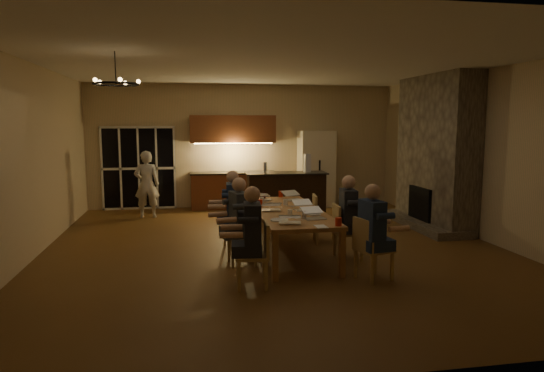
{
  "coord_description": "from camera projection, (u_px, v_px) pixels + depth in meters",
  "views": [
    {
      "loc": [
        -1.53,
        -8.27,
        2.22
      ],
      "look_at": [
        0.02,
        0.3,
        1.07
      ],
      "focal_mm": 32.0,
      "sensor_mm": 36.0,
      "label": 1
    }
  ],
  "objects": [
    {
      "name": "mug_mid",
      "position": [
        285.0,
        202.0,
        8.67
      ],
      "size": [
        0.08,
        0.08,
        0.1
      ],
      "primitive_type": "cylinder",
      "color": "silver",
      "rests_on": "dining_table"
    },
    {
      "name": "chandelier",
      "position": [
        116.0,
        84.0,
        6.77
      ],
      "size": [
        0.64,
        0.64,
        0.03
      ],
      "primitive_type": "torus",
      "color": "black",
      "rests_on": "ceiling"
    },
    {
      "name": "mug_front",
      "position": [
        290.0,
        213.0,
        7.67
      ],
      "size": [
        0.07,
        0.07,
        0.1
      ],
      "primitive_type": "cylinder",
      "color": "silver",
      "rests_on": "dining_table"
    },
    {
      "name": "refrigerator",
      "position": [
        316.0,
        169.0,
        12.88
      ],
      "size": [
        0.9,
        0.68,
        2.0
      ],
      "primitive_type": "cube",
      "color": "beige",
      "rests_on": "ground"
    },
    {
      "name": "person_left_near",
      "position": [
        252.0,
        237.0,
        6.49
      ],
      "size": [
        0.66,
        0.66,
        1.38
      ],
      "primitive_type": null,
      "rotation": [
        0.0,
        0.0,
        -1.67
      ],
      "color": "#23252D",
      "rests_on": "ground"
    },
    {
      "name": "laptop_c",
      "position": [
        271.0,
        204.0,
        8.13
      ],
      "size": [
        0.34,
        0.3,
        0.23
      ],
      "primitive_type": null,
      "rotation": [
        0.0,
        0.0,
        3.07
      ],
      "color": "silver",
      "rests_on": "dining_table"
    },
    {
      "name": "person_left_mid",
      "position": [
        239.0,
        222.0,
        7.52
      ],
      "size": [
        0.71,
        0.71,
        1.38
      ],
      "primitive_type": null,
      "rotation": [
        0.0,
        0.0,
        -1.36
      ],
      "color": "#32383B",
      "rests_on": "ground"
    },
    {
      "name": "chair_right_near",
      "position": [
        374.0,
        249.0,
        6.85
      ],
      "size": [
        0.56,
        0.56,
        0.89
      ],
      "primitive_type": null,
      "rotation": [
        0.0,
        0.0,
        1.89
      ],
      "color": "tan",
      "rests_on": "ground"
    },
    {
      "name": "chair_left_far",
      "position": [
        237.0,
        223.0,
        8.6
      ],
      "size": [
        0.51,
        0.51,
        0.89
      ],
      "primitive_type": null,
      "rotation": [
        0.0,
        0.0,
        -1.41
      ],
      "color": "tan",
      "rests_on": "ground"
    },
    {
      "name": "plate_left",
      "position": [
        279.0,
        220.0,
        7.3
      ],
      "size": [
        0.27,
        0.27,
        0.02
      ],
      "primitive_type": "cylinder",
      "color": "silver",
      "rests_on": "dining_table"
    },
    {
      "name": "standing_person",
      "position": [
        147.0,
        184.0,
        11.31
      ],
      "size": [
        0.59,
        0.4,
        1.57
      ],
      "primitive_type": "imported",
      "rotation": [
        0.0,
        0.0,
        3.1
      ],
      "color": "beige",
      "rests_on": "ground"
    },
    {
      "name": "back_wall",
      "position": [
        243.0,
        146.0,
        12.83
      ],
      "size": [
        8.0,
        0.04,
        3.2
      ],
      "primitive_type": "cube",
      "color": "tan",
      "rests_on": "ground"
    },
    {
      "name": "dining_table",
      "position": [
        288.0,
        232.0,
        8.23
      ],
      "size": [
        1.1,
        2.95,
        0.75
      ],
      "primitive_type": "cube",
      "color": "#A27541",
      "rests_on": "ground"
    },
    {
      "name": "fireplace",
      "position": [
        436.0,
        152.0,
        10.24
      ],
      "size": [
        0.58,
        2.5,
        3.2
      ],
      "primitive_type": "cube",
      "color": "#766D5D",
      "rests_on": "ground"
    },
    {
      "name": "laptop_e",
      "position": [
        262.0,
        194.0,
        9.2
      ],
      "size": [
        0.41,
        0.39,
        0.23
      ],
      "primitive_type": null,
      "rotation": [
        0.0,
        0.0,
        2.68
      ],
      "color": "silver",
      "rests_on": "dining_table"
    },
    {
      "name": "mug_back",
      "position": [
        262.0,
        200.0,
        8.93
      ],
      "size": [
        0.07,
        0.07,
        0.1
      ],
      "primitive_type": "cylinder",
      "color": "silver",
      "rests_on": "dining_table"
    },
    {
      "name": "chair_right_far",
      "position": [
        325.0,
        219.0,
        8.98
      ],
      "size": [
        0.5,
        0.5,
        0.89
      ],
      "primitive_type": null,
      "rotation": [
        0.0,
        0.0,
        1.43
      ],
      "color": "tan",
      "rests_on": "ground"
    },
    {
      "name": "laptop_b",
      "position": [
        314.0,
        212.0,
        7.39
      ],
      "size": [
        0.36,
        0.32,
        0.23
      ],
      "primitive_type": null,
      "rotation": [
        0.0,
        0.0,
        0.15
      ],
      "color": "silver",
      "rests_on": "dining_table"
    },
    {
      "name": "person_right_near",
      "position": [
        372.0,
        233.0,
        6.74
      ],
      "size": [
        0.68,
        0.68,
        1.38
      ],
      "primitive_type": null,
      "rotation": [
        0.0,
        0.0,
        1.71
      ],
      "color": "navy",
      "rests_on": "ground"
    },
    {
      "name": "notepad",
      "position": [
        321.0,
        227.0,
        6.84
      ],
      "size": [
        0.17,
        0.23,
        0.01
      ],
      "primitive_type": "cube",
      "rotation": [
        0.0,
        0.0,
        0.04
      ],
      "color": "white",
      "rests_on": "dining_table"
    },
    {
      "name": "french_doors",
      "position": [
        139.0,
        168.0,
        12.38
      ],
      "size": [
        1.86,
        0.08,
        2.1
      ],
      "primitive_type": "cube",
      "color": "black",
      "rests_on": "ground"
    },
    {
      "name": "person_left_far",
      "position": [
        233.0,
        209.0,
        8.6
      ],
      "size": [
        0.65,
        0.65,
        1.38
      ],
      "primitive_type": null,
      "rotation": [
        0.0,
        0.0,
        -1.66
      ],
      "color": "navy",
      "rests_on": "ground"
    },
    {
      "name": "can_silver",
      "position": [
        304.0,
        214.0,
        7.46
      ],
      "size": [
        0.07,
        0.07,
        0.12
      ],
      "primitive_type": "cylinder",
      "color": "#B2B2B7",
      "rests_on": "dining_table"
    },
    {
      "name": "left_wall",
      "position": [
        26.0,
        162.0,
        7.72
      ],
      "size": [
        0.04,
        9.0,
        3.2
      ],
      "primitive_type": "cube",
      "color": "tan",
      "rests_on": "ground"
    },
    {
      "name": "laptop_f",
      "position": [
        293.0,
        194.0,
        9.2
      ],
      "size": [
        0.39,
        0.37,
        0.23
      ],
      "primitive_type": null,
      "rotation": [
        0.0,
        0.0,
        0.33
      ],
      "color": "silver",
      "rests_on": "dining_table"
    },
    {
      "name": "kitchenette",
      "position": [
        233.0,
        162.0,
        12.52
      ],
      "size": [
        2.24,
        0.68,
        2.4
      ],
      "primitive_type": null,
      "color": "brown",
      "rests_on": "ground"
    },
    {
      "name": "redcup_far",
      "position": [
        281.0,
        194.0,
        9.61
      ],
      "size": [
        0.09,
        0.09,
        0.12
      ],
      "primitive_type": "cylinder",
      "color": "red",
      "rests_on": "dining_table"
    },
    {
      "name": "bar_blender",
      "position": [
        307.0,
        163.0,
        11.13
      ],
      "size": [
        0.15,
        0.15,
        0.42
      ],
      "primitive_type": "cube",
      "rotation": [
        0.0,
        0.0,
        0.1
      ],
      "color": "silver",
      "rests_on": "bar_island"
    },
    {
      "name": "chair_left_near",
      "position": [
        252.0,
        255.0,
        6.52
      ],
      "size": [
        0.47,
        0.47,
        0.89
      ],
      "primitive_type": null,
      "rotation": [
        0.0,
        0.0,
        -1.65
      ],
      "color": "tan",
      "rests_on": "ground"
    },
    {
      "name": "chair_left_mid",
      "position": [
        242.0,
        236.0,
        7.59
      ],
      "size": [
        0.47,
        0.47,
        0.89
      ],
      "primitive_type": null,
      "rotation": [
        0.0,
        0.0,
        -1.5
      ],
      "color": "tan",
      "rests_on": "ground"
    },
    {
      "name": "bar_island",
      "position": [
        286.0,
        196.0,
        11.17
      ],
      "size": [
        1.87,
        0.73,
        1.08
      ],
      "primitive_type": "cube",
      "rotation": [
        0.0,
        0.0,
        -0.03
      ],
      "color": "black",
      "rests_on": "ground"
    },
    {
      "name": "bar_bottle",
      "position": [
        265.0,
        167.0,
        11.05
      ],
      "size": [
        0.07,
        0.07,
        0.24
      ],
      "primitive_type": "cylinder",
      "color": "#99999E",
      "rests_on": "bar_island"
    },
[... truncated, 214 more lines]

